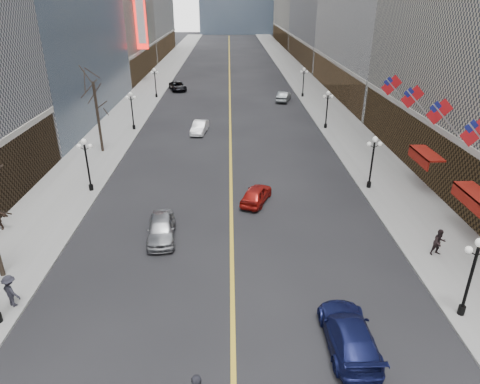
{
  "coord_description": "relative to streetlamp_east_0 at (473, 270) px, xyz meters",
  "views": [
    {
      "loc": [
        -0.05,
        -3.13,
        15.16
      ],
      "look_at": [
        0.42,
        15.88,
        6.36
      ],
      "focal_mm": 32.0,
      "sensor_mm": 36.0,
      "label": 1
    }
  ],
  "objects": [
    {
      "name": "car_sb_mid",
      "position": [
        -9.8,
        13.63,
        -2.19
      ],
      "size": [
        3.05,
        4.47,
        1.41
      ],
      "primitive_type": "imported",
      "rotation": [
        0.0,
        0.0,
        2.77
      ],
      "color": "#9D1611",
      "rests_on": "ground"
    },
    {
      "name": "car_sb_near",
      "position": [
        -6.38,
        -1.93,
        -2.13
      ],
      "size": [
        2.19,
        5.33,
        1.54
      ],
      "primitive_type": "imported",
      "rotation": [
        0.0,
        0.0,
        3.15
      ],
      "color": "#13194A",
      "rests_on": "ground"
    },
    {
      "name": "flag_5",
      "position": [
        3.51,
        23.0,
        4.39
      ],
      "size": [
        2.87,
        0.12,
        2.87
      ],
      "color": "#B2B2B7",
      "rests_on": "ground"
    },
    {
      "name": "car_nb_near",
      "position": [
        -16.56,
        8.2,
        -2.12
      ],
      "size": [
        2.29,
        4.77,
        1.57
      ],
      "primitive_type": "imported",
      "rotation": [
        0.0,
        0.0,
        0.1
      ],
      "color": "gray",
      "rests_on": "ground"
    },
    {
      "name": "car_nb_far",
      "position": [
        -20.8,
        57.95,
        -2.17
      ],
      "size": [
        3.84,
        5.75,
        1.47
      ],
      "primitive_type": "imported",
      "rotation": [
        0.0,
        0.0,
        0.29
      ],
      "color": "black",
      "rests_on": "ground"
    },
    {
      "name": "tree_west_far",
      "position": [
        -25.3,
        26.0,
        3.34
      ],
      "size": [
        3.6,
        3.6,
        7.92
      ],
      "color": "#2D231C",
      "rests_on": "sidewalk_west"
    },
    {
      "name": "streetlamp_west_1",
      "position": [
        -23.6,
        16.0,
        0.0
      ],
      "size": [
        1.26,
        0.44,
        4.52
      ],
      "color": "black",
      "rests_on": "sidewalk_west"
    },
    {
      "name": "sidewalk_west",
      "position": [
        -25.8,
        56.0,
        -2.83
      ],
      "size": [
        6.0,
        230.0,
        0.15
      ],
      "primitive_type": "cube",
      "color": "gray",
      "rests_on": "ground"
    },
    {
      "name": "streetlamp_east_1",
      "position": [
        0.0,
        16.0,
        0.0
      ],
      "size": [
        1.26,
        0.44,
        4.52
      ],
      "color": "black",
      "rests_on": "sidewalk_east"
    },
    {
      "name": "car_nb_mid",
      "position": [
        -15.47,
        32.65,
        -2.19
      ],
      "size": [
        2.09,
        4.48,
        1.42
      ],
      "primitive_type": "imported",
      "rotation": [
        0.0,
        0.0,
        -0.14
      ],
      "color": "white",
      "rests_on": "ground"
    },
    {
      "name": "ped_west_walk",
      "position": [
        -23.4,
        1.26,
        -1.82
      ],
      "size": [
        1.28,
        1.05,
        1.86
      ],
      "primitive_type": "imported",
      "rotation": [
        0.0,
        0.0,
        2.59
      ],
      "color": "#22212A",
      "rests_on": "sidewalk_west"
    },
    {
      "name": "theatre_marquee",
      "position": [
        -27.68,
        66.0,
        9.1
      ],
      "size": [
        2.0,
        0.55,
        12.0
      ],
      "color": "red",
      "rests_on": "ground"
    },
    {
      "name": "ped_east_walk",
      "position": [
        1.22,
        5.54,
        -1.86
      ],
      "size": [
        0.93,
        0.6,
        1.78
      ],
      "primitive_type": "imported",
      "rotation": [
        0.0,
        0.0,
        0.16
      ],
      "color": "black",
      "rests_on": "sidewalk_east"
    },
    {
      "name": "streetlamp_east_3",
      "position": [
        0.0,
        52.0,
        0.0
      ],
      "size": [
        1.26,
        0.44,
        4.52
      ],
      "color": "black",
      "rests_on": "sidewalk_east"
    },
    {
      "name": "awning_c",
      "position": [
        4.3,
        16.0,
        0.18
      ],
      "size": [
        1.4,
        4.0,
        0.93
      ],
      "color": "maroon",
      "rests_on": "ground"
    },
    {
      "name": "car_sb_far",
      "position": [
        -3.43,
        49.19,
        -2.12
      ],
      "size": [
        2.89,
        4.99,
        1.55
      ],
      "primitive_type": "imported",
      "rotation": [
        0.0,
        0.0,
        2.86
      ],
      "color": "#4A4F52",
      "rests_on": "ground"
    },
    {
      "name": "streetlamp_west_2",
      "position": [
        -23.6,
        34.0,
        0.0
      ],
      "size": [
        1.26,
        0.44,
        4.52
      ],
      "color": "black",
      "rests_on": "sidewalk_west"
    },
    {
      "name": "flag_3",
      "position": [
        3.51,
        13.0,
        4.39
      ],
      "size": [
        2.87,
        0.12,
        2.87
      ],
      "color": "#B2B2B7",
      "rests_on": "ground"
    },
    {
      "name": "flag_2",
      "position": [
        3.51,
        8.0,
        4.39
      ],
      "size": [
        2.87,
        0.12,
        2.87
      ],
      "color": "#B2B2B7",
      "rests_on": "ground"
    },
    {
      "name": "sidewalk_east",
      "position": [
        2.2,
        56.0,
        -2.83
      ],
      "size": [
        6.0,
        230.0,
        0.15
      ],
      "primitive_type": "cube",
      "color": "gray",
      "rests_on": "ground"
    },
    {
      "name": "flag_4",
      "position": [
        3.51,
        18.0,
        4.39
      ],
      "size": [
        2.87,
        0.12,
        2.87
      ],
      "color": "#B2B2B7",
      "rests_on": "ground"
    },
    {
      "name": "streetlamp_west_3",
      "position": [
        -23.6,
        52.0,
        0.0
      ],
      "size": [
        1.26,
        0.44,
        4.52
      ],
      "color": "black",
      "rests_on": "sidewalk_west"
    },
    {
      "name": "streetlamp_east_2",
      "position": [
        0.0,
        34.0,
        0.0
      ],
      "size": [
        1.26,
        0.44,
        4.52
      ],
      "color": "black",
      "rests_on": "sidewalk_east"
    },
    {
      "name": "lane_line",
      "position": [
        -11.8,
        66.0,
        -2.89
      ],
      "size": [
        0.25,
        200.0,
        0.02
      ],
      "primitive_type": "cube",
      "color": "gold",
      "rests_on": "ground"
    },
    {
      "name": "awning_b",
      "position": [
        4.3,
        8.0,
        0.18
      ],
      "size": [
        1.4,
        4.0,
        0.93
      ],
      "color": "maroon",
      "rests_on": "ground"
    },
    {
      "name": "streetlamp_east_0",
      "position": [
        0.0,
        0.0,
        0.0
      ],
      "size": [
        1.26,
        0.44,
        4.52
      ],
      "color": "black",
      "rests_on": "sidewalk_east"
    }
  ]
}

